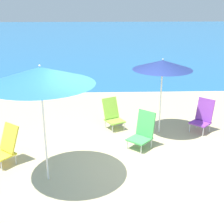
{
  "coord_description": "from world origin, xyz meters",
  "views": [
    {
      "loc": [
        -0.35,
        -5.83,
        3.38
      ],
      "look_at": [
        -0.1,
        0.73,
        1.0
      ],
      "focal_mm": 50.0,
      "sensor_mm": 36.0,
      "label": 1
    }
  ],
  "objects_px": {
    "beach_chair_yellow": "(6,145)",
    "beach_chair_green": "(143,131)",
    "beach_umbrella_blue": "(40,76)",
    "beach_umbrella_navy": "(163,65)",
    "beach_chair_lime": "(112,114)",
    "beach_chair_purple": "(203,116)"
  },
  "relations": [
    {
      "from": "beach_umbrella_navy",
      "to": "beach_chair_purple",
      "type": "height_order",
      "value": "beach_umbrella_navy"
    },
    {
      "from": "beach_chair_lime",
      "to": "beach_chair_yellow",
      "type": "height_order",
      "value": "beach_chair_yellow"
    },
    {
      "from": "beach_umbrella_blue",
      "to": "beach_chair_lime",
      "type": "distance_m",
      "value": 3.43
    },
    {
      "from": "beach_umbrella_blue",
      "to": "beach_chair_green",
      "type": "height_order",
      "value": "beach_umbrella_blue"
    },
    {
      "from": "beach_chair_purple",
      "to": "beach_umbrella_navy",
      "type": "bearing_deg",
      "value": -133.42
    },
    {
      "from": "beach_umbrella_navy",
      "to": "beach_chair_yellow",
      "type": "distance_m",
      "value": 4.17
    },
    {
      "from": "beach_chair_green",
      "to": "beach_chair_yellow",
      "type": "bearing_deg",
      "value": -125.46
    },
    {
      "from": "beach_chair_lime",
      "to": "beach_chair_green",
      "type": "bearing_deg",
      "value": -88.64
    },
    {
      "from": "beach_chair_green",
      "to": "beach_chair_yellow",
      "type": "relative_size",
      "value": 1.03
    },
    {
      "from": "beach_chair_yellow",
      "to": "beach_chair_green",
      "type": "bearing_deg",
      "value": 51.21
    },
    {
      "from": "beach_chair_yellow",
      "to": "beach_chair_purple",
      "type": "bearing_deg",
      "value": 56.85
    },
    {
      "from": "beach_umbrella_navy",
      "to": "beach_chair_lime",
      "type": "height_order",
      "value": "beach_umbrella_navy"
    },
    {
      "from": "beach_umbrella_blue",
      "to": "beach_chair_yellow",
      "type": "height_order",
      "value": "beach_umbrella_blue"
    },
    {
      "from": "beach_umbrella_navy",
      "to": "beach_chair_lime",
      "type": "bearing_deg",
      "value": 163.71
    },
    {
      "from": "beach_umbrella_blue",
      "to": "beach_umbrella_navy",
      "type": "relative_size",
      "value": 1.16
    },
    {
      "from": "beach_chair_yellow",
      "to": "beach_chair_purple",
      "type": "distance_m",
      "value": 5.05
    },
    {
      "from": "beach_chair_yellow",
      "to": "beach_chair_purple",
      "type": "height_order",
      "value": "beach_chair_purple"
    },
    {
      "from": "beach_umbrella_blue",
      "to": "beach_chair_purple",
      "type": "bearing_deg",
      "value": 31.25
    },
    {
      "from": "beach_umbrella_navy",
      "to": "beach_chair_lime",
      "type": "relative_size",
      "value": 2.41
    },
    {
      "from": "beach_umbrella_blue",
      "to": "beach_chair_green",
      "type": "bearing_deg",
      "value": 34.27
    },
    {
      "from": "beach_umbrella_blue",
      "to": "beach_chair_lime",
      "type": "height_order",
      "value": "beach_umbrella_blue"
    },
    {
      "from": "beach_chair_green",
      "to": "beach_chair_yellow",
      "type": "xyz_separation_m",
      "value": [
        -3.05,
        -0.69,
        0.01
      ]
    }
  ]
}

